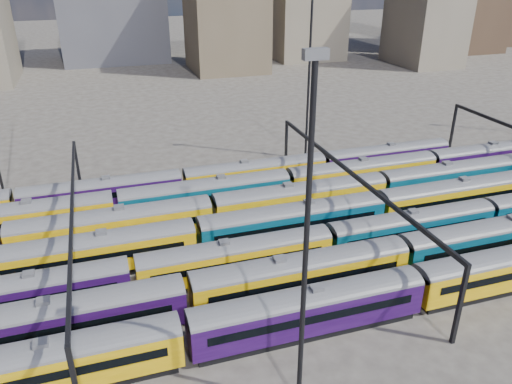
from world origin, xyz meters
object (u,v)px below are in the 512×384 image
object	(u,v)px
rake_2	(236,255)
mast_2	(306,241)
rake_1	(187,293)
rake_0	(184,333)

from	to	relation	value
rake_2	mast_2	xyz separation A→B (m)	(-0.05, -17.00, 11.33)
rake_1	mast_2	size ratio (longest dim) A/B	5.13
rake_1	rake_2	bearing A→B (deg)	40.12
rake_0	mast_2	world-z (taller)	mast_2
rake_0	mast_2	size ratio (longest dim) A/B	5.01
rake_0	mast_2	xyz separation A→B (m)	(7.06, -7.00, 11.20)
rake_2	mast_2	distance (m)	20.43
rake_1	mast_2	distance (m)	17.40
rake_0	rake_2	size ratio (longest dim) A/B	0.90
rake_0	rake_1	bearing A→B (deg)	76.81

